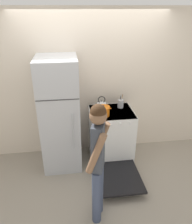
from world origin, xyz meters
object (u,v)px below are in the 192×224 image
Objects in this scene: stove_range at (111,136)px; person at (98,159)px; tea_kettle at (102,105)px; dutch_oven_pot at (103,111)px; refrigerator at (60,115)px; utensil_jar at (121,104)px.

person is (-0.41, -1.20, 0.47)m from stove_range.
person is (-0.26, -1.37, -0.07)m from tea_kettle.
dutch_oven_pot is (-0.16, -0.09, 0.55)m from stove_range.
dutch_oven_pot is 1.14m from person.
tea_kettle is at bearing 12.78° from refrigerator.
tea_kettle is 1.40m from person.
tea_kettle is 0.14× the size of person.
refrigerator is 0.99m from stove_range.
person reaches higher than dutch_oven_pot.
utensil_jar is (1.05, 0.17, 0.07)m from refrigerator.
dutch_oven_pot is 0.44m from utensil_jar.
utensil_jar is (0.35, 0.27, -0.00)m from dutch_oven_pot.
person is (-0.25, -1.11, -0.08)m from dutch_oven_pot.
person is at bearing -69.43° from refrigerator.
tea_kettle is at bearing 7.64° from person.
dutch_oven_pot is 0.26m from tea_kettle.
stove_range is 0.58m from dutch_oven_pot.
person is at bearing -113.38° from utensil_jar.
utensil_jar is 0.16× the size of person.
stove_range is 1.35m from person.
person is (0.45, -1.21, -0.01)m from refrigerator.
utensil_jar is at bearing 1.08° from tea_kettle.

